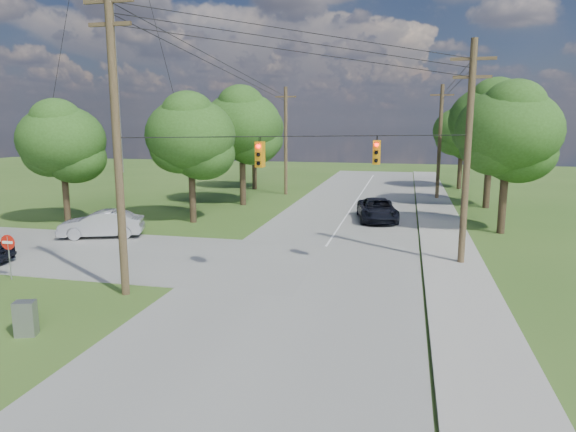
% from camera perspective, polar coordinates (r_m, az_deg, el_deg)
% --- Properties ---
extents(ground, '(140.00, 140.00, 0.00)m').
position_cam_1_polar(ground, '(19.55, -6.29, -9.98)').
color(ground, '#33551C').
rests_on(ground, ground).
extents(main_road, '(10.00, 100.00, 0.03)m').
position_cam_1_polar(main_road, '(23.64, 2.36, -6.26)').
color(main_road, gray).
rests_on(main_road, ground).
extents(sidewalk_east, '(2.60, 100.00, 0.12)m').
position_cam_1_polar(sidewalk_east, '(23.39, 18.82, -6.88)').
color(sidewalk_east, gray).
rests_on(sidewalk_east, ground).
extents(pole_sw, '(2.00, 0.32, 12.00)m').
position_cam_1_polar(pole_sw, '(20.69, -18.51, 8.32)').
color(pole_sw, brown).
rests_on(pole_sw, ground).
extents(pole_ne, '(2.00, 0.32, 10.50)m').
position_cam_1_polar(pole_ne, '(25.45, 19.34, 6.85)').
color(pole_ne, brown).
rests_on(pole_ne, ground).
extents(pole_north_e, '(2.00, 0.32, 10.00)m').
position_cam_1_polar(pole_north_e, '(47.37, 16.50, 7.96)').
color(pole_north_e, brown).
rests_on(pole_north_e, ground).
extents(pole_north_w, '(2.00, 0.32, 10.00)m').
position_cam_1_polar(pole_north_w, '(48.59, -0.25, 8.43)').
color(pole_north_w, brown).
rests_on(pole_north_w, ground).
extents(power_lines, '(13.93, 29.62, 4.93)m').
position_cam_1_polar(power_lines, '(29.28, 3.97, 15.01)').
color(power_lines, black).
rests_on(power_lines, ground).
extents(traffic_signals, '(4.91, 3.27, 1.05)m').
position_cam_1_polar(traffic_signals, '(22.03, 3.61, 7.02)').
color(traffic_signals, orange).
rests_on(traffic_signals, ground).
extents(tree_w_near, '(6.00, 6.00, 8.40)m').
position_cam_1_polar(tree_w_near, '(35.25, -10.79, 8.81)').
color(tree_w_near, '#423321').
rests_on(tree_w_near, ground).
extents(tree_w_mid, '(6.40, 6.40, 9.22)m').
position_cam_1_polar(tree_w_mid, '(42.36, -5.15, 10.07)').
color(tree_w_mid, '#423321').
rests_on(tree_w_mid, ground).
extents(tree_w_far, '(6.00, 6.00, 8.73)m').
position_cam_1_polar(tree_w_far, '(52.51, -3.81, 9.78)').
color(tree_w_far, '#423321').
rests_on(tree_w_far, ground).
extents(tree_e_near, '(6.20, 6.20, 8.81)m').
position_cam_1_polar(tree_e_near, '(33.78, 23.27, 8.66)').
color(tree_e_near, '#423321').
rests_on(tree_e_near, ground).
extents(tree_e_mid, '(6.60, 6.60, 9.64)m').
position_cam_1_polar(tree_e_mid, '(43.73, 21.70, 9.83)').
color(tree_e_mid, '#423321').
rests_on(tree_e_mid, ground).
extents(tree_e_far, '(5.80, 5.80, 8.32)m').
position_cam_1_polar(tree_e_far, '(55.53, 18.79, 8.95)').
color(tree_e_far, '#423321').
rests_on(tree_e_far, ground).
extents(tree_cross_n, '(5.60, 5.60, 7.91)m').
position_cam_1_polar(tree_cross_n, '(37.13, -23.85, 7.68)').
color(tree_cross_n, '#423321').
rests_on(tree_cross_n, ground).
extents(car_cross_silver, '(5.11, 3.25, 1.59)m').
position_cam_1_polar(car_cross_silver, '(32.38, -20.02, -0.85)').
color(car_cross_silver, '#AEAFB5').
rests_on(car_cross_silver, cross_road).
extents(car_main_north, '(3.38, 5.81, 1.52)m').
position_cam_1_polar(car_main_north, '(36.19, 9.89, 0.70)').
color(car_main_north, black).
rests_on(car_main_north, main_road).
extents(control_cabinet, '(0.75, 0.64, 1.15)m').
position_cam_1_polar(control_cabinet, '(18.78, -27.14, -10.10)').
color(control_cabinet, gray).
rests_on(control_cabinet, ground).
extents(do_not_enter_sign, '(0.67, 0.09, 2.01)m').
position_cam_1_polar(do_not_enter_sign, '(25.27, -28.66, -2.99)').
color(do_not_enter_sign, gray).
rests_on(do_not_enter_sign, ground).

